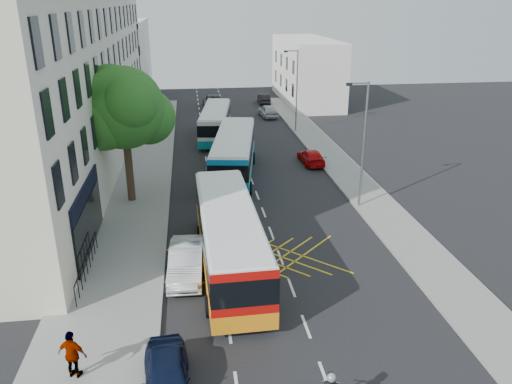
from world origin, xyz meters
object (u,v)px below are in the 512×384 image
object	(u,v)px
street_tree	(123,109)
bus_near	(229,238)
red_hatchback	(311,157)
bus_far	(215,122)
lamp_near	(363,139)
pedestrian_far	(73,354)
lamp_far	(296,87)
distant_car_silver	(268,111)
bus_mid	(234,154)
distant_car_grey	(214,102)
parked_car_blue	(167,377)
distant_car_dark	(264,99)
parked_car_silver	(186,261)

from	to	relation	value
street_tree	bus_near	bearing A→B (deg)	-59.42
red_hatchback	bus_far	bearing A→B (deg)	-52.83
lamp_near	bus_far	world-z (taller)	lamp_near
lamp_near	bus_near	distance (m)	11.59
lamp_near	pedestrian_far	xyz separation A→B (m)	(-15.07, -13.92, -3.53)
lamp_near	bus_near	size ratio (longest dim) A/B	0.68
lamp_near	lamp_far	distance (m)	20.00
distant_car_silver	pedestrian_far	distance (m)	43.33
lamp_near	red_hatchback	xyz separation A→B (m)	(-0.82, 9.50, -4.03)
bus_mid	distant_car_grey	world-z (taller)	bus_mid
lamp_near	parked_car_blue	size ratio (longest dim) A/B	2.02
lamp_far	bus_near	size ratio (longest dim) A/B	0.68
street_tree	pedestrian_far	bearing A→B (deg)	-91.23
bus_near	bus_mid	world-z (taller)	bus_mid
lamp_far	red_hatchback	distance (m)	11.27
lamp_far	distant_car_grey	xyz separation A→B (m)	(-7.55, 13.20, -3.86)
bus_far	distant_car_grey	size ratio (longest dim) A/B	1.95
lamp_far	distant_car_dark	size ratio (longest dim) A/B	2.08
distant_car_dark	parked_car_blue	bearing A→B (deg)	78.85
bus_mid	distant_car_silver	xyz separation A→B (m)	(5.76, 20.05, -1.02)
parked_car_blue	red_hatchback	size ratio (longest dim) A/B	0.98
lamp_near	parked_car_silver	xyz separation A→B (m)	(-11.10, -7.12, -3.86)
bus_mid	distant_car_grey	xyz separation A→B (m)	(-0.16, 25.98, -0.98)
parked_car_silver	distant_car_grey	distance (m)	40.48
bus_mid	street_tree	bearing A→B (deg)	-140.62
bus_far	pedestrian_far	bearing A→B (deg)	-94.38
lamp_near	distant_car_dark	bearing A→B (deg)	91.55
red_hatchback	distant_car_dark	size ratio (longest dim) A/B	1.05
bus_far	pedestrian_far	distance (m)	33.38
bus_far	parked_car_silver	distance (m)	26.03
parked_car_blue	distant_car_dark	size ratio (longest dim) A/B	1.03
bus_near	bus_mid	xyz separation A→B (m)	(1.55, 14.01, 0.01)
street_tree	red_hatchback	bearing A→B (deg)	25.20
parked_car_blue	distant_car_silver	world-z (taller)	distant_car_silver
lamp_far	bus_near	bearing A→B (deg)	-108.45
parked_car_blue	pedestrian_far	world-z (taller)	pedestrian_far
parked_car_silver	distant_car_dark	distance (m)	43.41
street_tree	parked_car_silver	xyz separation A→B (m)	(3.61, -10.09, -5.53)
parked_car_blue	pedestrian_far	size ratio (longest dim) A/B	2.11
bus_near	bus_far	bearing A→B (deg)	86.84
parked_car_silver	distant_car_silver	xyz separation A→B (m)	(9.47, 34.39, -0.04)
bus_mid	red_hatchback	xyz separation A→B (m)	(6.58, 2.28, -1.15)
bus_near	distant_car_dark	world-z (taller)	bus_near
lamp_near	distant_car_dark	distance (m)	35.33
street_tree	lamp_near	distance (m)	15.10
bus_mid	bus_far	distance (m)	11.53
bus_near	distant_car_silver	bearing A→B (deg)	76.51
lamp_far	distant_car_grey	world-z (taller)	lamp_far
distant_car_silver	distant_car_dark	size ratio (longest dim) A/B	1.10
bus_mid	parked_car_blue	world-z (taller)	bus_mid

